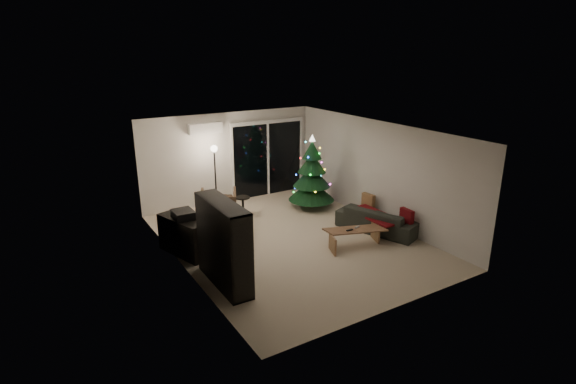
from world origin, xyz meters
The scene contains 18 objects.
room centered at (0.46, 1.49, 1.02)m, with size 6.50×7.51×2.60m.
bookshelf centered at (-2.25, -1.01, 0.79)m, with size 0.40×1.59×1.59m, color black, non-canonical shape.
media_cabinet centered at (-2.25, 0.60, 0.40)m, with size 0.48×1.27×0.79m, color black.
stereo centered at (-2.25, 0.60, 0.88)m, with size 0.40×0.48×0.17m, color black.
armchair centered at (-0.92, 1.92, 0.41)m, with size 0.87×0.89×0.81m, color #413528.
ottoman centered at (-1.29, 0.75, 0.21)m, with size 0.47×0.47×0.42m, color beige.
cardboard_box_a centered at (-1.92, 1.13, 0.15)m, with size 0.42×0.32×0.30m, color white.
cardboard_box_b centered at (-0.79, 1.10, 0.13)m, with size 0.37×0.28×0.26m, color white.
side_table centered at (-0.17, 2.11, 0.23)m, with size 0.37×0.37×0.46m, color black.
floor_lamp centered at (-0.67, 2.67, 0.86)m, with size 0.28×0.28×1.72m, color black.
sofa centered at (2.05, -0.59, 0.28)m, with size 1.93×0.75×0.56m, color #2B2F28.
sofa_throw centered at (1.95, -0.59, 0.41)m, with size 0.60×1.39×0.05m, color #440608.
cushion_a centered at (2.30, 0.06, 0.51)m, with size 0.11×0.37×0.37m, color #A68250.
cushion_b centered at (2.30, -1.24, 0.51)m, with size 0.11×0.37×0.37m, color #440608.
coffee_table centered at (1.03, -0.98, 0.20)m, with size 1.26×0.44×0.40m, color brown, non-canonical shape.
remote_a centered at (0.88, -0.98, 0.41)m, with size 0.16×0.05×0.02m, color black.
remote_b centered at (1.13, -0.93, 0.41)m, with size 0.15×0.04×0.02m, color slate.
christmas_tree centered at (1.63, 1.60, 1.00)m, with size 1.24×1.24×2.00m, color #123E1D.
Camera 1 is at (-4.92, -7.91, 4.15)m, focal length 28.00 mm.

